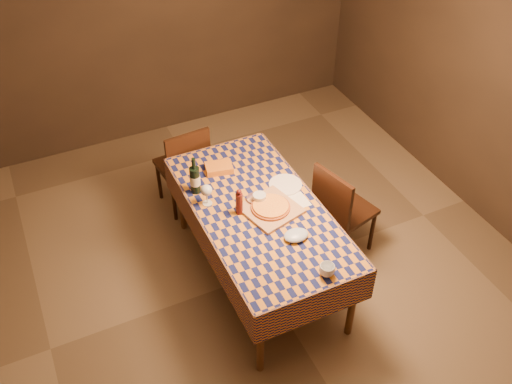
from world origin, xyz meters
The scene contains 16 objects.
room centered at (0.00, 0.00, 1.35)m, with size 5.00×5.10×2.70m.
dining_table centered at (0.00, 0.00, 0.69)m, with size 0.94×1.84×0.77m.
cutting_board centered at (0.07, -0.06, 0.78)m, with size 0.39×0.39×0.02m, color tan.
pizza centered at (0.07, -0.06, 0.81)m, with size 0.33×0.33×0.03m.
pepper_mill centered at (-0.15, 0.02, 0.88)m, with size 0.07×0.07×0.23m.
bowl centered at (0.01, 0.08, 0.79)m, with size 0.13×0.13×0.04m, color #684958.
wine_glass centered at (-0.34, 0.22, 0.90)m, with size 0.09×0.09×0.18m.
wine_bottle centered at (-0.37, 0.40, 0.89)m, with size 0.11×0.11×0.33m.
deli_tub centered at (0.03, 0.06, 0.81)m, with size 0.10×0.10×0.09m, color silver.
takeout_container centered at (-0.10, 0.57, 0.80)m, with size 0.22×0.15×0.06m, color orange.
white_plate centered at (0.32, 0.16, 0.78)m, with size 0.27×0.27×0.02m, color white.
tumbler centered at (0.13, -0.80, 0.81)m, with size 0.11×0.11×0.09m, color white.
flour_patch centered at (0.28, -0.05, 0.77)m, with size 0.23×0.18×0.00m, color white.
flour_bag centered at (0.11, -0.40, 0.80)m, with size 0.19×0.14×0.05m, color #A4B9D3.
chair_far centered at (-0.24, 1.08, 0.52)m, with size 0.45×0.46×0.93m.
chair_right centered at (0.74, -0.03, 0.52)m, with size 0.52×0.51×0.93m.
Camera 1 is at (-1.41, -2.94, 3.74)m, focal length 40.00 mm.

